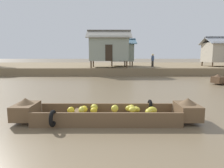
{
  "coord_description": "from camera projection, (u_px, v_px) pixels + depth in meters",
  "views": [
    {
      "loc": [
        1.16,
        -1.66,
        2.2
      ],
      "look_at": [
        1.23,
        7.84,
        0.82
      ],
      "focal_mm": 30.93,
      "sensor_mm": 36.0,
      "label": 1
    }
  ],
  "objects": [
    {
      "name": "ground_plane",
      "position": [
        92.0,
        92.0,
        11.85
      ],
      "size": [
        300.0,
        300.0,
        0.0
      ],
      "primitive_type": "plane",
      "color": "#726047"
    },
    {
      "name": "riverbank_strip",
      "position": [
        103.0,
        67.0,
        31.17
      ],
      "size": [
        160.0,
        20.0,
        0.86
      ],
      "primitive_type": "cube",
      "color": "#7F6B4C",
      "rests_on": "ground"
    },
    {
      "name": "banana_boat",
      "position": [
        107.0,
        113.0,
        6.53
      ],
      "size": [
        6.14,
        1.9,
        0.81
      ],
      "color": "brown",
      "rests_on": "ground"
    },
    {
      "name": "stilt_house_mid_left",
      "position": [
        109.0,
        48.0,
        22.9
      ],
      "size": [
        5.13,
        3.81,
        4.39
      ],
      "color": "#4C3826",
      "rests_on": "riverbank_strip"
    },
    {
      "name": "stilt_house_mid_right",
      "position": [
        122.0,
        52.0,
        26.2
      ],
      "size": [
        3.75,
        3.77,
        3.69
      ],
      "color": "#4C3826",
      "rests_on": "riverbank_strip"
    },
    {
      "name": "stilt_house_right",
      "position": [
        221.0,
        52.0,
        25.27
      ],
      "size": [
        4.69,
        3.67,
        3.87
      ],
      "color": "#4C3826",
      "rests_on": "riverbank_strip"
    },
    {
      "name": "vendor_person",
      "position": [
        153.0,
        59.0,
        24.04
      ],
      "size": [
        0.44,
        0.44,
        1.66
      ],
      "color": "#332D28",
      "rests_on": "riverbank_strip"
    }
  ]
}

